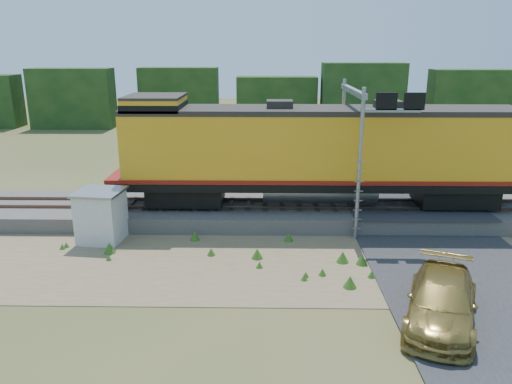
{
  "coord_description": "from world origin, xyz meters",
  "views": [
    {
      "loc": [
        -0.95,
        -19.32,
        8.98
      ],
      "look_at": [
        -1.33,
        3.0,
        2.4
      ],
      "focal_mm": 35.0,
      "sensor_mm": 36.0,
      "label": 1
    }
  ],
  "objects_px": {
    "locomotive": "(315,151)",
    "car": "(442,301)",
    "shed": "(101,216)",
    "signal_gantry": "(361,121)"
  },
  "relations": [
    {
      "from": "locomotive",
      "to": "car",
      "type": "relative_size",
      "value": 4.08
    },
    {
      "from": "signal_gantry",
      "to": "car",
      "type": "height_order",
      "value": "signal_gantry"
    },
    {
      "from": "shed",
      "to": "signal_gantry",
      "type": "relative_size",
      "value": 0.34
    },
    {
      "from": "locomotive",
      "to": "signal_gantry",
      "type": "bearing_deg",
      "value": -17.23
    },
    {
      "from": "car",
      "to": "shed",
      "type": "bearing_deg",
      "value": 173.92
    },
    {
      "from": "car",
      "to": "locomotive",
      "type": "bearing_deg",
      "value": 129.37
    },
    {
      "from": "locomotive",
      "to": "shed",
      "type": "xyz_separation_m",
      "value": [
        -10.31,
        -3.19,
        -2.47
      ]
    },
    {
      "from": "shed",
      "to": "locomotive",
      "type": "bearing_deg",
      "value": 23.4
    },
    {
      "from": "shed",
      "to": "car",
      "type": "bearing_deg",
      "value": -21.27
    },
    {
      "from": "locomotive",
      "to": "car",
      "type": "bearing_deg",
      "value": -72.04
    }
  ]
}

